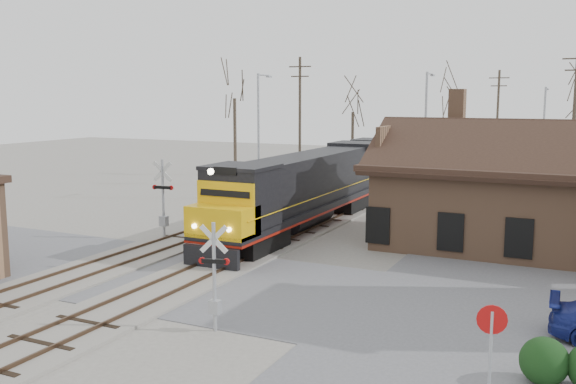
# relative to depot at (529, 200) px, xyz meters

# --- Properties ---
(ground) EXTENTS (140.00, 140.00, 0.00)m
(ground) POSITION_rel_depot_xyz_m (-11.99, -12.00, -2.41)
(ground) COLOR gray
(ground) RESTS_ON ground
(road) EXTENTS (60.00, 9.00, 0.03)m
(road) POSITION_rel_depot_xyz_m (-11.99, -12.00, -2.39)
(road) COLOR #59595D
(road) RESTS_ON ground
(track_main) EXTENTS (3.40, 90.00, 0.24)m
(track_main) POSITION_rel_depot_xyz_m (-11.99, 3.00, -2.34)
(track_main) COLOR gray
(track_main) RESTS_ON ground
(track_siding) EXTENTS (3.40, 90.00, 0.24)m
(track_siding) POSITION_rel_depot_xyz_m (-16.49, 3.00, -2.34)
(track_siding) COLOR gray
(track_siding) RESTS_ON ground
(depot) EXTENTS (15.20, 9.31, 7.90)m
(depot) POSITION_rel_depot_xyz_m (0.00, 0.00, 0.00)
(depot) COLOR #8D6449
(depot) RESTS_ON ground
(locomotive_lead) EXTENTS (2.97, 19.87, 4.41)m
(locomotive_lead) POSITION_rel_depot_xyz_m (-11.99, -1.10, -0.09)
(locomotive_lead) COLOR black
(locomotive_lead) RESTS_ON ground
(locomotive_trailing) EXTENTS (2.97, 19.87, 4.17)m
(locomotive_trailing) POSITION_rel_depot_xyz_m (-11.99, 19.04, -0.09)
(locomotive_trailing) COLOR black
(locomotive_trailing) RESTS_ON ground
(crossbuck_near) EXTENTS (1.00, 0.36, 3.57)m
(crossbuck_near) POSITION_rel_depot_xyz_m (-7.90, -16.60, -0.70)
(crossbuck_near) COLOR #A5A8AD
(crossbuck_near) RESTS_ON ground
(crossbuck_far) EXTENTS (1.21, 0.32, 4.25)m
(crossbuck_far) POSITION_rel_depot_xyz_m (-17.62, -6.21, -0.43)
(crossbuck_far) COLOR #A5A8AD
(crossbuck_far) RESTS_ON ground
(do_not_enter_sign) EXTENTS (0.74, 0.20, 2.50)m
(do_not_enter_sign) POSITION_rel_depot_xyz_m (0.82, -17.80, -0.69)
(do_not_enter_sign) COLOR #A5A8AD
(do_not_enter_sign) RESTS_ON ground
(hedge_a) EXTENTS (1.28, 1.28, 1.28)m
(hedge_a) POSITION_rel_depot_xyz_m (1.97, -16.15, -1.77)
(hedge_a) COLOR black
(hedge_a) RESTS_ON ground
(streetlight_a) EXTENTS (0.25, 2.04, 9.15)m
(streetlight_a) POSITION_rel_depot_xyz_m (-19.39, 7.85, 2.71)
(streetlight_a) COLOR #A5A8AD
(streetlight_a) RESTS_ON ground
(streetlight_b) EXTENTS (0.25, 2.04, 9.21)m
(streetlight_b) POSITION_rel_depot_xyz_m (-8.14, 11.84, 2.74)
(streetlight_b) COLOR #A5A8AD
(streetlight_b) RESTS_ON ground
(streetlight_c) EXTENTS (0.25, 2.04, 8.29)m
(streetlight_c) POSITION_rel_depot_xyz_m (-1.27, 24.74, 2.27)
(streetlight_c) COLOR #A5A8AD
(streetlight_c) RESTS_ON ground
(utility_pole_a) EXTENTS (2.00, 0.24, 10.76)m
(utility_pole_a) POSITION_rel_depot_xyz_m (-19.86, 15.95, 3.21)
(utility_pole_a) COLOR #382D23
(utility_pole_a) RESTS_ON ground
(utility_pole_b) EXTENTS (2.00, 0.24, 10.16)m
(utility_pole_b) POSITION_rel_depot_xyz_m (-6.50, 35.38, 2.90)
(utility_pole_b) COLOR #382D23
(utility_pole_b) RESTS_ON ground
(utility_pole_c) EXTENTS (2.00, 0.24, 10.94)m
(utility_pole_c) POSITION_rel_depot_xyz_m (1.27, 16.68, 3.30)
(utility_pole_c) COLOR #382D23
(utility_pole_c) RESTS_ON ground
(tree_a) EXTENTS (4.89, 4.89, 11.98)m
(tree_a) POSITION_rel_depot_xyz_m (-28.40, 19.68, 6.12)
(tree_a) COLOR #382D23
(tree_a) RESTS_ON ground
(tree_b) EXTENTS (3.94, 3.94, 9.66)m
(tree_b) POSITION_rel_depot_xyz_m (-19.85, 28.94, 4.47)
(tree_b) COLOR #382D23
(tree_b) RESTS_ON ground
(tree_c) EXTENTS (4.54, 4.54, 11.11)m
(tree_c) POSITION_rel_depot_xyz_m (-11.06, 35.01, 5.51)
(tree_c) COLOR #382D23
(tree_c) RESTS_ON ground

